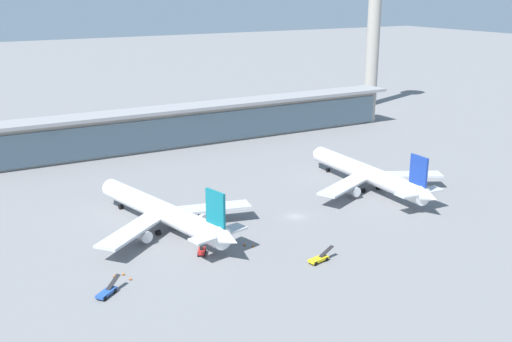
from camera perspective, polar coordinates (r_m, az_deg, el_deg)
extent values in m
plane|color=slate|center=(159.45, 3.68, -4.26)|extent=(1200.00, 1200.00, 0.00)
cylinder|color=white|center=(151.28, -8.87, -3.67)|extent=(15.62, 47.94, 5.06)
cone|color=white|center=(172.47, -13.73, -1.38)|extent=(5.85, 5.55, 4.96)
cone|color=white|center=(131.81, -2.54, -6.40)|extent=(5.68, 6.44, 4.56)
cube|color=black|center=(169.78, -13.27, -1.33)|extent=(4.17, 2.89, 0.61)
cube|color=#B7BABF|center=(142.74, -11.50, -5.47)|extent=(20.50, 18.05, 0.61)
cube|color=#B7BABF|center=(154.17, -4.57, -3.47)|extent=(22.52, 10.40, 0.61)
cylinder|color=silver|center=(144.24, -10.46, -5.92)|extent=(3.54, 4.20, 2.79)
cylinder|color=silver|center=(152.91, -5.21, -4.36)|extent=(3.54, 4.20, 2.79)
cube|color=#0F6B7A|center=(132.77, -3.80, -3.48)|extent=(1.96, 6.09, 7.86)
cube|color=#B7BABF|center=(134.22, -3.52, -5.86)|extent=(14.47, 6.85, 0.44)
cylinder|color=black|center=(149.33, -9.12, -5.69)|extent=(1.29, 1.42, 1.22)
cylinder|color=black|center=(152.21, -7.37, -5.17)|extent=(1.29, 1.42, 1.22)
cylinder|color=black|center=(168.15, -12.49, -3.28)|extent=(1.29, 1.42, 1.22)
cylinder|color=white|center=(182.18, 10.23, -0.19)|extent=(6.21, 48.13, 5.06)
cone|color=white|center=(202.28, 5.67, 1.70)|extent=(5.07, 4.67, 4.96)
cone|color=white|center=(163.76, 15.82, -2.33)|extent=(4.69, 5.68, 4.56)
cube|color=black|center=(199.75, 6.14, 1.75)|extent=(3.85, 2.19, 0.61)
cube|color=#B7BABF|center=(172.70, 8.27, -1.35)|extent=(22.17, 14.17, 0.61)
cube|color=#B7BABF|center=(186.09, 13.69, -0.33)|extent=(21.95, 15.00, 0.61)
cylinder|color=silver|center=(174.38, 9.04, -1.81)|extent=(2.88, 3.73, 2.79)
cylinder|color=silver|center=(184.55, 13.15, -1.00)|extent=(2.88, 3.73, 2.79)
cube|color=#193899|center=(164.98, 14.94, 0.05)|extent=(0.76, 6.12, 7.86)
cube|color=#B7BABF|center=(166.06, 14.99, -1.91)|extent=(14.06, 4.17, 0.44)
cylinder|color=black|center=(179.82, 9.98, -1.81)|extent=(1.08, 1.25, 1.22)
cylinder|color=black|center=(183.21, 11.35, -1.53)|extent=(1.08, 1.25, 1.22)
cylinder|color=black|center=(198.03, 6.73, 0.07)|extent=(1.08, 1.25, 1.22)
cube|color=#234C9E|center=(123.35, -13.79, -10.95)|extent=(4.87, 4.41, 0.60)
cube|color=black|center=(124.60, -13.18, -10.05)|extent=(3.65, 3.18, 1.72)
cylinder|color=black|center=(125.13, -13.65, -10.68)|extent=(0.88, 0.78, 0.90)
cylinder|color=black|center=(124.25, -13.01, -10.84)|extent=(0.88, 0.78, 0.90)
cylinder|color=black|center=(122.74, -14.56, -11.32)|extent=(0.88, 0.78, 0.90)
cylinder|color=black|center=(121.85, -13.91, -11.49)|extent=(0.88, 0.78, 0.90)
cube|color=yellow|center=(134.13, 5.85, -8.18)|extent=(5.06, 2.68, 0.60)
cube|color=black|center=(135.31, 6.58, -7.47)|extent=(4.05, 1.64, 1.72)
cylinder|color=black|center=(135.89, 6.08, -7.98)|extent=(0.94, 0.45, 0.90)
cylinder|color=black|center=(134.87, 6.60, -8.20)|extent=(0.94, 0.45, 0.90)
cylinder|color=black|center=(133.66, 5.08, -8.39)|extent=(0.94, 0.45, 0.90)
cylinder|color=black|center=(132.63, 5.60, -8.61)|extent=(0.94, 0.45, 0.90)
cube|color=#B21E1E|center=(137.44, -5.09, -7.45)|extent=(2.72, 3.17, 0.90)
cube|color=black|center=(136.85, -5.11, -7.19)|extent=(0.96, 0.96, 0.70)
cylinder|color=black|center=(138.59, -5.33, -7.44)|extent=(0.70, 0.92, 0.90)
cylinder|color=black|center=(138.45, -4.74, -7.46)|extent=(0.70, 0.92, 0.90)
cylinder|color=black|center=(136.82, -5.42, -7.78)|extent=(0.70, 0.92, 0.90)
cylinder|color=black|center=(136.67, -4.82, -7.79)|extent=(0.70, 0.92, 0.90)
cube|color=#9E998E|center=(229.05, -7.91, 3.97)|extent=(188.72, 8.00, 14.00)
cube|color=slate|center=(225.31, -7.49, 3.60)|extent=(184.94, 0.50, 11.20)
cube|color=gray|center=(225.68, -7.79, 5.76)|extent=(192.49, 12.80, 1.20)
cylinder|color=#9E998E|center=(313.63, 10.86, 11.77)|extent=(6.40, 6.40, 62.66)
cone|color=orange|center=(131.04, -12.26, -9.32)|extent=(0.44, 0.44, 0.70)
cube|color=black|center=(131.18, -12.25, -9.45)|extent=(0.62, 0.62, 0.04)
cone|color=orange|center=(128.71, -11.63, -9.78)|extent=(0.44, 0.44, 0.70)
cube|color=black|center=(128.85, -11.62, -9.91)|extent=(0.62, 0.62, 0.04)
cone|color=orange|center=(130.54, -13.07, -9.48)|extent=(0.44, 0.44, 0.70)
cube|color=black|center=(130.69, -13.06, -9.61)|extent=(0.62, 0.62, 0.04)
cone|color=orange|center=(141.14, -0.25, -6.95)|extent=(0.44, 0.44, 0.70)
cube|color=black|center=(141.27, -0.25, -7.07)|extent=(0.62, 0.62, 0.04)
cone|color=orange|center=(141.80, -1.07, -6.83)|extent=(0.44, 0.44, 0.70)
cube|color=black|center=(141.93, -1.07, -6.96)|extent=(0.62, 0.62, 0.04)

